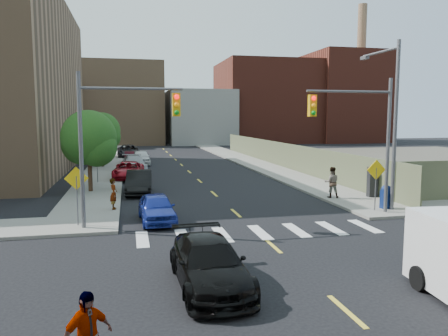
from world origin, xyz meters
name	(u,v)px	position (x,y,z in m)	size (l,w,h in m)	color
ground	(291,262)	(0.00, 0.00, 0.00)	(160.00, 160.00, 0.00)	black
sidewalk_nw	(110,158)	(-7.75, 41.50, 0.07)	(3.50, 73.00, 0.15)	gray
sidewalk_ne	(232,155)	(7.75, 41.50, 0.07)	(3.50, 73.00, 0.15)	gray
fence_north	(280,155)	(9.60, 28.00, 1.25)	(0.12, 44.00, 2.50)	#5B5E42
gravel_lot	(425,161)	(28.00, 30.00, 0.03)	(36.00, 42.00, 0.06)	#595447
bg_bldg_west	(33,112)	(-22.00, 70.00, 6.00)	(14.00, 18.00, 12.00)	#592319
bg_bldg_midwest	(125,104)	(-6.00, 72.00, 7.50)	(14.00, 16.00, 15.00)	#8C6B4C
bg_bldg_center	(199,117)	(8.00, 70.00, 5.00)	(12.00, 16.00, 10.00)	gray
bg_bldg_east	(265,103)	(22.00, 72.00, 8.00)	(18.00, 18.00, 16.00)	#592319
bg_bldg_fareast	(342,98)	(38.00, 70.00, 9.00)	(14.00, 16.00, 18.00)	#592319
smokestack	(360,74)	(42.00, 70.00, 14.00)	(1.80, 1.80, 28.00)	#8C6B4C
signal_nw	(116,129)	(-5.98, 6.00, 4.53)	(4.59, 0.30, 7.00)	#59595E
signal_ne	(362,128)	(5.98, 6.00, 4.53)	(4.59, 0.30, 7.00)	#59595E
streetlight_ne	(391,114)	(8.20, 6.90, 5.22)	(0.25, 3.70, 9.00)	#59595E
warn_sign_nw	(77,185)	(-7.80, 6.50, 1.99)	(1.06, 0.06, 2.83)	#59595E
warn_sign_ne	(376,176)	(7.20, 6.50, 1.99)	(1.06, 0.06, 2.83)	#59595E
warn_sign_midwest	(97,158)	(-7.80, 20.00, 1.99)	(1.06, 0.06, 2.83)	#59595E
tree_west_near	(89,141)	(-8.00, 16.05, 3.48)	(3.66, 3.64, 5.52)	#332114
tree_west_far	(102,133)	(-8.00, 31.05, 3.48)	(3.66, 3.64, 5.52)	#332114
parked_car_blue	(157,208)	(-4.20, 7.00, 0.68)	(1.61, 4.01, 1.36)	navy
parked_car_black	(139,182)	(-4.83, 15.17, 0.76)	(1.62, 4.64, 1.53)	black
parked_car_red	(129,170)	(-5.50, 22.34, 0.71)	(2.36, 5.13, 1.42)	maroon
parked_car_silver	(134,164)	(-5.01, 27.33, 0.75)	(2.09, 5.15, 1.49)	#999CA0
parked_car_white	(141,157)	(-4.20, 33.24, 0.79)	(1.86, 4.63, 1.58)	silver
parked_car_maroon	(131,158)	(-5.19, 34.36, 0.67)	(1.41, 4.05, 1.34)	#3E0C15
parked_car_grey	(128,151)	(-5.50, 42.16, 0.79)	(2.63, 5.70, 1.58)	black
black_sedan	(209,264)	(-3.20, -1.58, 0.71)	(1.98, 4.88, 1.42)	black
mailbox	(386,197)	(8.03, 6.79, 0.76)	(0.56, 0.46, 1.26)	navy
payphone	(372,182)	(9.20, 10.09, 1.07)	(0.55, 0.45, 1.85)	black
pedestrian_west	(114,194)	(-6.30, 9.71, 0.98)	(0.61, 0.40, 1.66)	gray
pedestrian_east	(332,182)	(6.61, 10.36, 1.09)	(0.91, 0.71, 1.88)	gray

